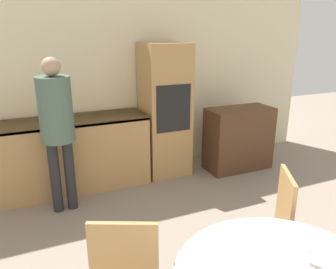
{
  "coord_description": "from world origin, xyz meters",
  "views": [
    {
      "loc": [
        -0.96,
        0.61,
        1.92
      ],
      "look_at": [
        0.02,
        2.89,
        1.12
      ],
      "focal_mm": 35.0,
      "sensor_mm": 36.0,
      "label": 1
    }
  ],
  "objects_px": {
    "sideboard": "(238,139)",
    "oven_unit": "(165,110)",
    "chair_far_right": "(270,227)",
    "person_standing": "(57,120)"
  },
  "relations": [
    {
      "from": "sideboard",
      "to": "oven_unit",
      "type": "bearing_deg",
      "value": 162.95
    },
    {
      "from": "oven_unit",
      "to": "sideboard",
      "type": "relative_size",
      "value": 1.91
    },
    {
      "from": "oven_unit",
      "to": "sideboard",
      "type": "height_order",
      "value": "oven_unit"
    },
    {
      "from": "oven_unit",
      "to": "chair_far_right",
      "type": "height_order",
      "value": "oven_unit"
    },
    {
      "from": "oven_unit",
      "to": "chair_far_right",
      "type": "relative_size",
      "value": 1.84
    },
    {
      "from": "chair_far_right",
      "to": "person_standing",
      "type": "height_order",
      "value": "person_standing"
    },
    {
      "from": "oven_unit",
      "to": "person_standing",
      "type": "xyz_separation_m",
      "value": [
        -1.42,
        -0.52,
        0.15
      ]
    },
    {
      "from": "person_standing",
      "to": "sideboard",
      "type": "bearing_deg",
      "value": 4.97
    },
    {
      "from": "person_standing",
      "to": "chair_far_right",
      "type": "bearing_deg",
      "value": -54.69
    },
    {
      "from": "sideboard",
      "to": "chair_far_right",
      "type": "relative_size",
      "value": 0.96
    }
  ]
}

